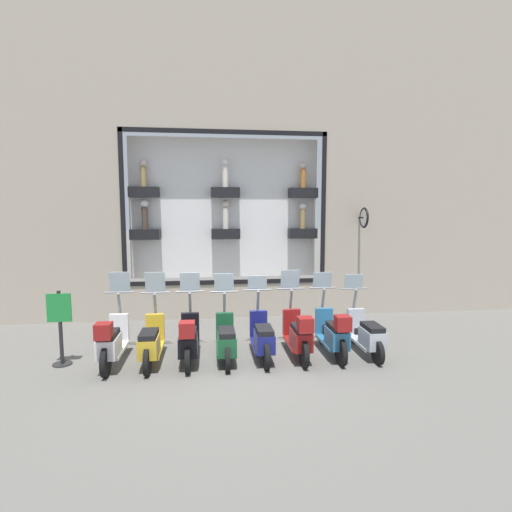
% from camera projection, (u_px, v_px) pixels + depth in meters
% --- Properties ---
extents(ground_plane, '(120.00, 120.00, 0.00)m').
position_uv_depth(ground_plane, '(235.00, 363.00, 7.82)').
color(ground_plane, '#66635E').
extents(building_facade, '(1.21, 36.00, 10.42)m').
position_uv_depth(building_facade, '(225.00, 124.00, 10.79)').
color(building_facade, '#ADA08E').
rests_on(building_facade, ground_plane).
extents(scooter_silver_0, '(1.79, 0.61, 1.57)m').
position_uv_depth(scooter_silver_0, '(367.00, 335.00, 8.27)').
color(scooter_silver_0, black).
rests_on(scooter_silver_0, ground_plane).
extents(scooter_teal_1, '(1.81, 0.61, 1.63)m').
position_uv_depth(scooter_teal_1, '(333.00, 334.00, 8.13)').
color(scooter_teal_1, black).
rests_on(scooter_teal_1, ground_plane).
extents(scooter_red_2, '(1.81, 0.60, 1.69)m').
position_uv_depth(scooter_red_2, '(298.00, 335.00, 8.04)').
color(scooter_red_2, black).
rests_on(scooter_red_2, ground_plane).
extents(scooter_navy_3, '(1.80, 0.60, 1.57)m').
position_uv_depth(scooter_navy_3, '(262.00, 338.00, 8.02)').
color(scooter_navy_3, black).
rests_on(scooter_navy_3, ground_plane).
extents(scooter_green_4, '(1.79, 0.61, 1.64)m').
position_uv_depth(scooter_green_4, '(226.00, 340.00, 7.93)').
color(scooter_green_4, black).
rests_on(scooter_green_4, ground_plane).
extents(scooter_black_5, '(1.80, 0.60, 1.67)m').
position_uv_depth(scooter_black_5, '(189.00, 340.00, 7.78)').
color(scooter_black_5, black).
rests_on(scooter_black_5, ground_plane).
extents(scooter_yellow_6, '(1.80, 0.60, 1.69)m').
position_uv_depth(scooter_yellow_6, '(151.00, 342.00, 7.76)').
color(scooter_yellow_6, black).
rests_on(scooter_yellow_6, ground_plane).
extents(scooter_white_7, '(1.81, 0.61, 1.71)m').
position_uv_depth(scooter_white_7, '(112.00, 342.00, 7.61)').
color(scooter_white_7, black).
rests_on(scooter_white_7, ground_plane).
extents(shop_sign_post, '(0.36, 0.45, 1.46)m').
position_uv_depth(shop_sign_post, '(60.00, 326.00, 7.67)').
color(shop_sign_post, '#232326').
rests_on(shop_sign_post, ground_plane).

